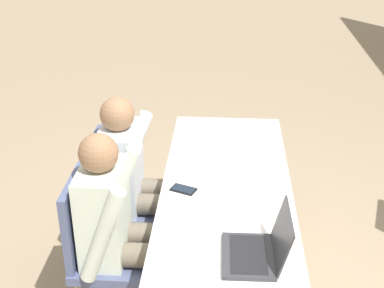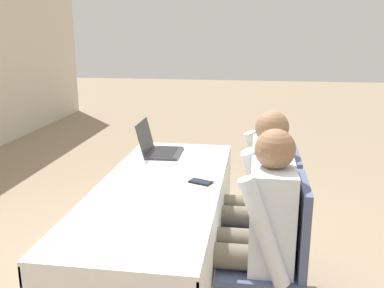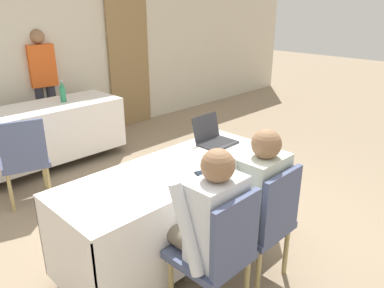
% 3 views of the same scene
% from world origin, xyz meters
% --- Properties ---
extents(conference_table_near, '(1.83, 0.71, 0.76)m').
position_xyz_m(conference_table_near, '(0.00, 0.00, 0.57)').
color(conference_table_near, white).
rests_on(conference_table_near, ground_plane).
extents(laptop, '(0.32, 0.29, 0.24)m').
position_xyz_m(laptop, '(0.61, 0.14, 0.80)').
color(laptop, '#333338').
rests_on(laptop, conference_table_near).
extents(cell_phone, '(0.12, 0.15, 0.01)m').
position_xyz_m(cell_phone, '(0.06, -0.23, 0.76)').
color(cell_phone, black).
rests_on(cell_phone, conference_table_near).
extents(paper_beside_laptop, '(0.27, 0.34, 0.00)m').
position_xyz_m(paper_beside_laptop, '(-0.72, -0.02, 0.76)').
color(paper_beside_laptop, white).
rests_on(paper_beside_laptop, conference_table_near).
extents(chair_near_left, '(0.44, 0.44, 0.90)m').
position_xyz_m(chair_near_left, '(-0.24, -0.66, 0.50)').
color(chair_near_left, tan).
rests_on(chair_near_left, ground_plane).
extents(chair_near_right, '(0.44, 0.44, 0.90)m').
position_xyz_m(chair_near_right, '(0.24, -0.66, 0.50)').
color(chair_near_right, tan).
rests_on(chair_near_right, ground_plane).
extents(person_checkered_shirt, '(0.50, 0.52, 1.16)m').
position_xyz_m(person_checkered_shirt, '(-0.24, -0.56, 0.66)').
color(person_checkered_shirt, '#665B4C').
rests_on(person_checkered_shirt, ground_plane).
extents(person_white_shirt, '(0.50, 0.52, 1.16)m').
position_xyz_m(person_white_shirt, '(0.24, -0.56, 0.66)').
color(person_white_shirt, '#665B4C').
rests_on(person_white_shirt, ground_plane).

